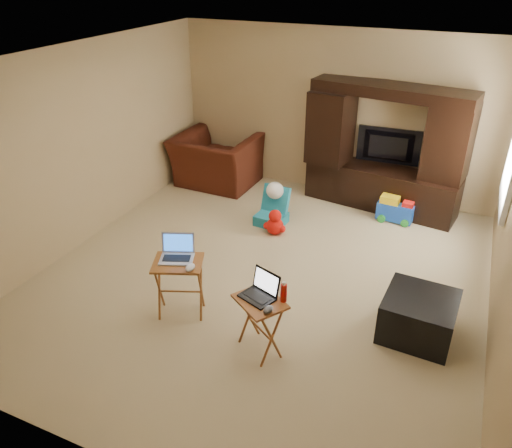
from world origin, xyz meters
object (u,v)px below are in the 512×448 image
at_px(laptop_left, 176,250).
at_px(mouse_left, 190,267).
at_px(mouse_right, 268,309).
at_px(push_toy, 396,208).
at_px(tray_table_left, 180,288).
at_px(laptop_right, 257,288).
at_px(child_rocker, 271,207).
at_px(television, 388,147).
at_px(recliner, 216,161).
at_px(water_bottle, 284,293).
at_px(tray_table_right, 260,326).
at_px(plush_toy, 275,222).
at_px(ottoman, 419,316).
at_px(entertainment_center, 386,149).

relative_size(laptop_left, mouse_left, 2.58).
bearing_deg(mouse_right, push_toy, 80.29).
xyz_separation_m(push_toy, tray_table_left, (-1.70, -3.07, 0.13)).
bearing_deg(laptop_right, push_toy, 97.39).
distance_m(child_rocker, laptop_left, 2.28).
distance_m(television, recliner, 2.72).
xyz_separation_m(child_rocker, mouse_right, (1.01, -2.55, 0.36)).
bearing_deg(laptop_right, television, 103.82).
distance_m(push_toy, mouse_left, 3.52).
xyz_separation_m(push_toy, water_bottle, (-0.51, -3.17, 0.49)).
bearing_deg(laptop_left, mouse_right, -37.88).
distance_m(push_toy, tray_table_left, 3.51).
distance_m(tray_table_right, laptop_right, 0.42).
bearing_deg(plush_toy, child_rocker, 122.20).
distance_m(child_rocker, tray_table_left, 2.25).
bearing_deg(laptop_right, tray_table_left, -169.12).
height_order(child_rocker, tray_table_right, tray_table_right).
height_order(ottoman, tray_table_right, tray_table_right).
distance_m(child_rocker, push_toy, 1.79).
bearing_deg(ottoman, laptop_left, -164.73).
relative_size(tray_table_right, mouse_right, 4.92).
distance_m(child_rocker, mouse_left, 2.35).
distance_m(tray_table_right, mouse_left, 0.89).
bearing_deg(laptop_left, tray_table_right, -33.49).
xyz_separation_m(entertainment_center, mouse_right, (-0.27, -3.74, -0.30)).
relative_size(tray_table_right, laptop_left, 1.75).
relative_size(push_toy, water_bottle, 2.81).
xyz_separation_m(television, recliner, (-2.64, -0.45, -0.47)).
bearing_deg(ottoman, tray_table_left, -163.86).
height_order(plush_toy, tray_table_left, tray_table_left).
bearing_deg(television, plush_toy, 53.31).
distance_m(mouse_left, water_bottle, 1.00).
bearing_deg(ottoman, tray_table_right, -147.63).
bearing_deg(laptop_left, recliner, 89.43).
relative_size(child_rocker, mouse_right, 4.36).
bearing_deg(tray_table_left, tray_table_right, -32.17).
xyz_separation_m(entertainment_center, push_toy, (0.31, -0.37, -0.72)).
height_order(television, push_toy, television).
bearing_deg(mouse_right, recliner, 124.41).
distance_m(entertainment_center, tray_table_left, 3.76).
height_order(tray_table_left, laptop_right, laptop_right).
height_order(tray_table_left, water_bottle, water_bottle).
relative_size(mouse_right, water_bottle, 0.66).
bearing_deg(tray_table_right, mouse_left, -154.09).
relative_size(recliner, laptop_right, 4.08).
bearing_deg(plush_toy, tray_table_left, -97.54).
bearing_deg(push_toy, entertainment_center, 134.44).
relative_size(laptop_left, laptop_right, 1.09).
bearing_deg(water_bottle, tray_table_right, -158.12).
bearing_deg(push_toy, mouse_right, -95.39).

